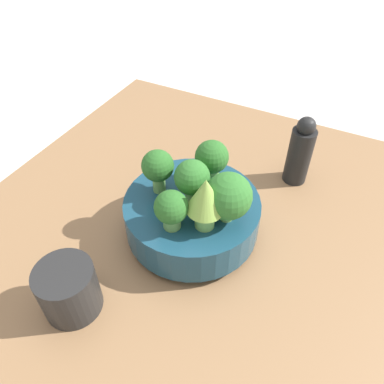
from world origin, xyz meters
name	(u,v)px	position (x,y,z in m)	size (l,w,h in m)	color
ground_plane	(217,248)	(0.00, 0.00, 0.00)	(6.00, 6.00, 0.00)	silver
table	(217,240)	(0.00, 0.00, 0.02)	(0.85, 0.80, 0.04)	olive
bowl	(192,215)	(0.04, 0.02, 0.09)	(0.21, 0.21, 0.07)	navy
romanesco_piece_far	(206,198)	(0.00, 0.06, 0.17)	(0.05, 0.05, 0.09)	#6BA34C
broccoli_floret_center	(192,179)	(0.04, 0.02, 0.16)	(0.05, 0.05, 0.08)	#6BA34C
broccoli_floret_right	(158,167)	(0.10, 0.02, 0.17)	(0.05, 0.05, 0.07)	#609347
broccoli_floret_front	(212,159)	(0.03, -0.03, 0.17)	(0.05, 0.05, 0.08)	#6BA34C
broccoli_floret_back	(171,209)	(0.04, 0.08, 0.15)	(0.05, 0.05, 0.06)	#609347
broccoli_floret_left	(228,196)	(-0.02, 0.03, 0.16)	(0.07, 0.07, 0.08)	#6BA34C
cup	(69,290)	(0.13, 0.22, 0.08)	(0.08, 0.08, 0.08)	black
pepper_mill	(300,152)	(-0.08, -0.19, 0.11)	(0.04, 0.04, 0.14)	black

